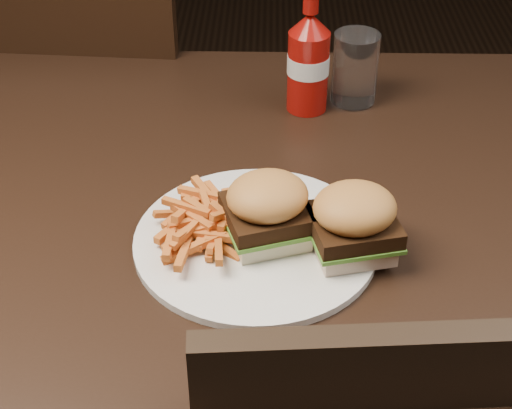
{
  "coord_description": "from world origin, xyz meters",
  "views": [
    {
      "loc": [
        -0.03,
        -0.8,
        1.33
      ],
      "look_at": [
        -0.04,
        -0.09,
        0.8
      ],
      "focal_mm": 55.0,
      "sensor_mm": 36.0,
      "label": 1
    }
  ],
  "objects_px": {
    "chair_far": "(105,149)",
    "ketchup_bottle": "(308,71)",
    "tumbler": "(355,68)",
    "plate": "(256,241)",
    "dining_table": "(289,204)"
  },
  "relations": [
    {
      "from": "chair_far",
      "to": "ketchup_bottle",
      "type": "xyz_separation_m",
      "value": [
        0.4,
        -0.38,
        0.38
      ]
    },
    {
      "from": "plate",
      "to": "tumbler",
      "type": "xyz_separation_m",
      "value": [
        0.14,
        0.34,
        0.05
      ]
    },
    {
      "from": "dining_table",
      "to": "plate",
      "type": "relative_size",
      "value": 4.25
    },
    {
      "from": "dining_table",
      "to": "tumbler",
      "type": "distance_m",
      "value": 0.27
    },
    {
      "from": "ketchup_bottle",
      "to": "tumbler",
      "type": "bearing_deg",
      "value": 17.78
    },
    {
      "from": "tumbler",
      "to": "chair_far",
      "type": "bearing_deg",
      "value": 142.98
    },
    {
      "from": "chair_far",
      "to": "tumbler",
      "type": "height_order",
      "value": "tumbler"
    },
    {
      "from": "plate",
      "to": "tumbler",
      "type": "relative_size",
      "value": 2.69
    },
    {
      "from": "dining_table",
      "to": "ketchup_bottle",
      "type": "height_order",
      "value": "ketchup_bottle"
    },
    {
      "from": "ketchup_bottle",
      "to": "tumbler",
      "type": "height_order",
      "value": "ketchup_bottle"
    },
    {
      "from": "chair_far",
      "to": "plate",
      "type": "bearing_deg",
      "value": 119.33
    },
    {
      "from": "chair_far",
      "to": "plate",
      "type": "relative_size",
      "value": 1.54
    },
    {
      "from": "chair_far",
      "to": "plate",
      "type": "distance_m",
      "value": 0.84
    },
    {
      "from": "plate",
      "to": "ketchup_bottle",
      "type": "xyz_separation_m",
      "value": [
        0.07,
        0.32,
        0.06
      ]
    },
    {
      "from": "ketchup_bottle",
      "to": "dining_table",
      "type": "bearing_deg",
      "value": -97.34
    }
  ]
}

